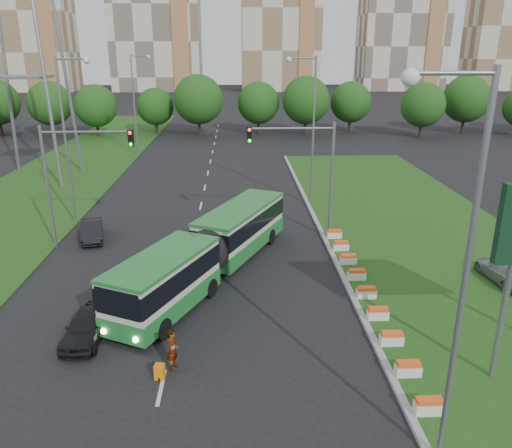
{
  "coord_description": "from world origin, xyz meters",
  "views": [
    {
      "loc": [
        0.0,
        -22.27,
        12.29
      ],
      "look_at": [
        1.15,
        5.66,
        2.6
      ],
      "focal_mm": 35.0,
      "sensor_mm": 36.0,
      "label": 1
    }
  ],
  "objects_px": {
    "traffic_mast_median": "(308,162)",
    "shopping_trolley": "(160,372)",
    "traffic_mast_left": "(71,168)",
    "car_left_near": "(87,326)",
    "car_median": "(506,271)",
    "car_left_far": "(92,230)",
    "pedestrian": "(173,349)",
    "articulated_bus": "(205,250)"
  },
  "relations": [
    {
      "from": "traffic_mast_median",
      "to": "shopping_trolley",
      "type": "distance_m",
      "value": 18.06
    },
    {
      "from": "car_left_far",
      "to": "pedestrian",
      "type": "xyz_separation_m",
      "value": [
        7.29,
        -15.18,
        0.26
      ]
    },
    {
      "from": "car_left_near",
      "to": "traffic_mast_median",
      "type": "bearing_deg",
      "value": 49.64
    },
    {
      "from": "car_left_far",
      "to": "articulated_bus",
      "type": "bearing_deg",
      "value": -52.19
    },
    {
      "from": "car_median",
      "to": "shopping_trolley",
      "type": "xyz_separation_m",
      "value": [
        -18.0,
        -7.79,
        -0.45
      ]
    },
    {
      "from": "traffic_mast_left",
      "to": "car_left_near",
      "type": "bearing_deg",
      "value": -72.43
    },
    {
      "from": "car_median",
      "to": "pedestrian",
      "type": "xyz_separation_m",
      "value": [
        -17.53,
        -7.15,
        0.15
      ]
    },
    {
      "from": "car_left_near",
      "to": "pedestrian",
      "type": "height_order",
      "value": "pedestrian"
    },
    {
      "from": "articulated_bus",
      "to": "car_left_near",
      "type": "bearing_deg",
      "value": -101.38
    },
    {
      "from": "traffic_mast_left",
      "to": "shopping_trolley",
      "type": "bearing_deg",
      "value": -63.32
    },
    {
      "from": "traffic_mast_median",
      "to": "shopping_trolley",
      "type": "bearing_deg",
      "value": -117.09
    },
    {
      "from": "traffic_mast_left",
      "to": "car_left_far",
      "type": "distance_m",
      "value": 4.91
    },
    {
      "from": "traffic_mast_median",
      "to": "car_left_near",
      "type": "height_order",
      "value": "traffic_mast_median"
    },
    {
      "from": "traffic_mast_median",
      "to": "car_median",
      "type": "xyz_separation_m",
      "value": [
        10.1,
        -7.65,
        -4.58
      ]
    },
    {
      "from": "traffic_mast_median",
      "to": "car_left_far",
      "type": "distance_m",
      "value": 15.46
    },
    {
      "from": "pedestrian",
      "to": "shopping_trolley",
      "type": "bearing_deg",
      "value": 159.95
    },
    {
      "from": "traffic_mast_left",
      "to": "car_median",
      "type": "xyz_separation_m",
      "value": [
        25.26,
        -6.65,
        -4.58
      ]
    },
    {
      "from": "car_left_near",
      "to": "pedestrian",
      "type": "bearing_deg",
      "value": -27.71
    },
    {
      "from": "car_left_far",
      "to": "traffic_mast_left",
      "type": "bearing_deg",
      "value": -121.83
    },
    {
      "from": "traffic_mast_left",
      "to": "car_left_far",
      "type": "relative_size",
      "value": 2.01
    },
    {
      "from": "traffic_mast_left",
      "to": "car_left_near",
      "type": "xyz_separation_m",
      "value": [
        3.61,
        -11.39,
        -4.69
      ]
    },
    {
      "from": "traffic_mast_median",
      "to": "car_left_near",
      "type": "bearing_deg",
      "value": -132.98
    },
    {
      "from": "car_left_near",
      "to": "shopping_trolley",
      "type": "bearing_deg",
      "value": -37.24
    },
    {
      "from": "car_left_far",
      "to": "shopping_trolley",
      "type": "relative_size",
      "value": 6.16
    },
    {
      "from": "articulated_bus",
      "to": "traffic_mast_median",
      "type": "bearing_deg",
      "value": 67.85
    },
    {
      "from": "traffic_mast_median",
      "to": "pedestrian",
      "type": "relative_size",
      "value": 4.38
    },
    {
      "from": "traffic_mast_median",
      "to": "articulated_bus",
      "type": "bearing_deg",
      "value": -138.15
    },
    {
      "from": "car_left_far",
      "to": "car_median",
      "type": "height_order",
      "value": "car_median"
    },
    {
      "from": "traffic_mast_median",
      "to": "pedestrian",
      "type": "xyz_separation_m",
      "value": [
        -7.43,
        -14.8,
        -4.44
      ]
    },
    {
      "from": "shopping_trolley",
      "to": "articulated_bus",
      "type": "bearing_deg",
      "value": 92.28
    },
    {
      "from": "traffic_mast_median",
      "to": "car_left_near",
      "type": "xyz_separation_m",
      "value": [
        -11.55,
        -12.39,
        -4.69
      ]
    },
    {
      "from": "car_left_near",
      "to": "car_median",
      "type": "distance_m",
      "value": 22.16
    },
    {
      "from": "traffic_mast_left",
      "to": "car_median",
      "type": "relative_size",
      "value": 1.88
    },
    {
      "from": "traffic_mast_left",
      "to": "car_left_far",
      "type": "xyz_separation_m",
      "value": [
        0.43,
        1.38,
        -4.69
      ]
    },
    {
      "from": "car_median",
      "to": "shopping_trolley",
      "type": "relative_size",
      "value": 6.57
    },
    {
      "from": "car_left_near",
      "to": "car_median",
      "type": "height_order",
      "value": "car_median"
    },
    {
      "from": "traffic_mast_median",
      "to": "traffic_mast_left",
      "type": "height_order",
      "value": "same"
    },
    {
      "from": "car_left_near",
      "to": "car_left_far",
      "type": "distance_m",
      "value": 13.16
    },
    {
      "from": "car_left_far",
      "to": "car_median",
      "type": "bearing_deg",
      "value": -32.39
    },
    {
      "from": "articulated_bus",
      "to": "car_left_far",
      "type": "relative_size",
      "value": 4.11
    },
    {
      "from": "car_left_near",
      "to": "car_median",
      "type": "xyz_separation_m",
      "value": [
        21.65,
        4.74,
        0.1
      ]
    },
    {
      "from": "traffic_mast_left",
      "to": "car_median",
      "type": "bearing_deg",
      "value": -14.75
    }
  ]
}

